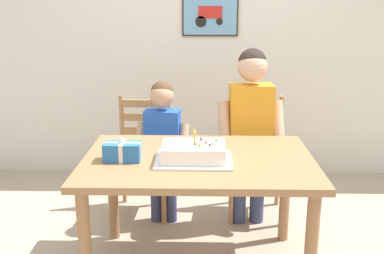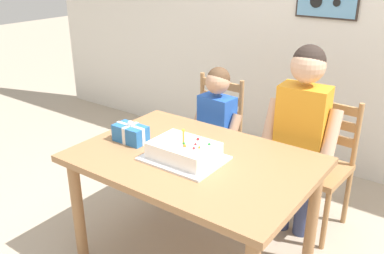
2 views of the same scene
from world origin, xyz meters
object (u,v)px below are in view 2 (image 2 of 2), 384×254
at_px(dining_table, 194,172).
at_px(child_younger, 217,124).
at_px(chair_left, 210,135).
at_px(child_older, 302,126).
at_px(birthday_cake, 184,152).
at_px(chair_right, 317,165).
at_px(gift_box_red_large, 131,133).

distance_m(dining_table, child_younger, 0.72).
relative_size(chair_left, child_older, 0.70).
bearing_deg(birthday_cake, child_older, 60.99).
height_order(dining_table, chair_left, chair_left).
height_order(chair_left, child_younger, child_younger).
distance_m(dining_table, birthday_cake, 0.16).
bearing_deg(child_younger, dining_table, -67.88).
distance_m(dining_table, chair_left, 0.97).
bearing_deg(chair_right, dining_table, -118.00).
xyz_separation_m(dining_table, gift_box_red_large, (-0.44, -0.06, 0.15)).
bearing_deg(child_younger, chair_left, 134.07).
relative_size(birthday_cake, child_older, 0.33).
bearing_deg(gift_box_red_large, chair_left, 90.21).
height_order(gift_box_red_large, chair_right, chair_right).
bearing_deg(child_younger, chair_right, 14.08).
height_order(child_older, child_younger, child_older).
distance_m(chair_left, child_younger, 0.32).
distance_m(gift_box_red_large, child_older, 1.08).
xyz_separation_m(child_older, child_younger, (-0.64, 0.00, -0.14)).
bearing_deg(chair_left, gift_box_red_large, -89.79).
distance_m(birthday_cake, gift_box_red_large, 0.41).
xyz_separation_m(chair_left, chair_right, (0.89, -0.00, 0.00)).
bearing_deg(chair_right, child_younger, -165.92).
bearing_deg(birthday_cake, dining_table, 66.02).
bearing_deg(gift_box_red_large, child_older, 41.41).
relative_size(birthday_cake, chair_left, 0.48).
height_order(birthday_cake, child_older, child_older).
relative_size(dining_table, chair_right, 1.48).
distance_m(birthday_cake, chair_left, 1.04).
height_order(gift_box_red_large, chair_left, chair_left).
bearing_deg(child_older, chair_right, 67.61).
bearing_deg(birthday_cake, chair_right, 62.25).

